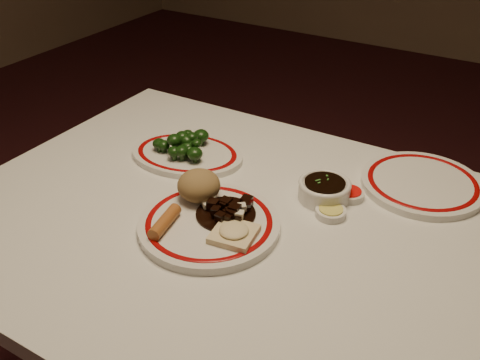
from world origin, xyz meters
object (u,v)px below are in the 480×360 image
main_plate (209,224)px  broccoli_plate (187,154)px  spring_roll (165,222)px  broccoli_pile (183,143)px  stirfry_heap (228,210)px  dining_table (237,254)px  soy_bowl (324,191)px  fried_wonton (234,233)px  rice_mound (199,185)px

main_plate → broccoli_plate: bearing=134.4°
spring_roll → broccoli_pile: 0.31m
main_plate → stirfry_heap: (0.02, 0.04, 0.02)m
dining_table → spring_roll: size_ratio=12.73×
broccoli_pile → soy_bowl: bearing=1.7°
fried_wonton → broccoli_plate: fried_wonton is taller
dining_table → broccoli_plate: broccoli_plate is taller
main_plate → broccoli_pile: broccoli_pile is taller
soy_bowl → broccoli_pile: bearing=-178.3°
broccoli_plate → broccoli_pile: size_ratio=2.21×
main_plate → broccoli_plate: main_plate is taller
stirfry_heap → soy_bowl: stirfry_heap is taller
dining_table → stirfry_heap: stirfry_heap is taller
main_plate → dining_table: bearing=59.6°
dining_table → broccoli_plate: size_ratio=3.81×
soy_bowl → broccoli_plate: bearing=-178.9°
main_plate → broccoli_pile: (-0.21, 0.21, 0.03)m
main_plate → soy_bowl: bearing=54.7°
main_plate → rice_mound: bearing=137.8°
broccoli_plate → dining_table: bearing=-33.3°
spring_roll → fried_wonton: size_ratio=1.03×
soy_bowl → main_plate: bearing=-125.3°
fried_wonton → stirfry_heap: 0.07m
broccoli_plate → fried_wonton: bearing=-39.6°
broccoli_plate → broccoli_pile: 0.03m
fried_wonton → soy_bowl: 0.25m
rice_mound → fried_wonton: bearing=-29.4°
stirfry_heap → broccoli_plate: size_ratio=0.39×
stirfry_heap → broccoli_pile: (-0.23, 0.17, 0.01)m
spring_roll → fried_wonton: bearing=7.9°
main_plate → broccoli_pile: 0.30m
dining_table → main_plate: bearing=-120.4°
fried_wonton → broccoli_plate: bearing=140.4°
stirfry_heap → soy_bowl: size_ratio=1.10×
rice_mound → soy_bowl: (0.22, 0.16, -0.03)m
stirfry_heap → dining_table: bearing=55.9°
dining_table → spring_roll: 0.19m
main_plate → broccoli_pile: size_ratio=2.63×
fried_wonton → spring_roll: bearing=-162.0°
fried_wonton → dining_table: bearing=117.4°
spring_roll → stirfry_heap: size_ratio=0.77×
spring_roll → broccoli_plate: bearing=107.7°
spring_roll → broccoli_plate: 0.31m
dining_table → broccoli_pile: 0.32m
dining_table → fried_wonton: fried_wonton is taller
rice_mound → stirfry_heap: size_ratio=0.74×
dining_table → main_plate: (-0.03, -0.05, 0.10)m
spring_roll → fried_wonton: spring_roll is taller
main_plate → broccoli_pile: bearing=135.8°
rice_mound → stirfry_heap: bearing=-13.1°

